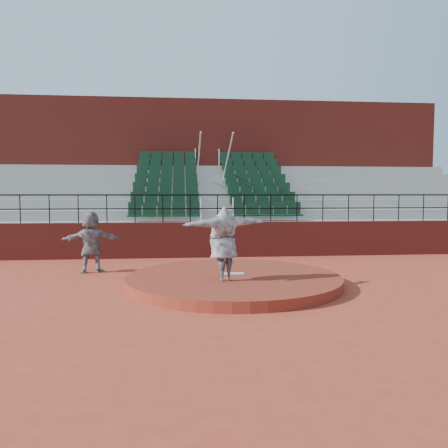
# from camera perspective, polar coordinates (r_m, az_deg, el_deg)

# --- Properties ---
(ground) EXTENTS (90.00, 90.00, 0.00)m
(ground) POSITION_cam_1_polar(r_m,az_deg,el_deg) (11.35, 1.24, -7.95)
(ground) COLOR #A63B25
(ground) RESTS_ON ground
(pitchers_mound) EXTENTS (5.50, 5.50, 0.25)m
(pitchers_mound) POSITION_cam_1_polar(r_m,az_deg,el_deg) (11.33, 1.24, -7.33)
(pitchers_mound) COLOR maroon
(pitchers_mound) RESTS_ON ground
(pitching_rubber) EXTENTS (0.60, 0.15, 0.03)m
(pitching_rubber) POSITION_cam_1_polar(r_m,az_deg,el_deg) (11.45, 1.15, -6.50)
(pitching_rubber) COLOR white
(pitching_rubber) RESTS_ON pitchers_mound
(boundary_wall) EXTENTS (24.00, 0.30, 1.30)m
(boundary_wall) POSITION_cam_1_polar(r_m,az_deg,el_deg) (16.17, -0.86, -2.04)
(boundary_wall) COLOR maroon
(boundary_wall) RESTS_ON ground
(wall_railing) EXTENTS (24.04, 0.05, 1.03)m
(wall_railing) POSITION_cam_1_polar(r_m,az_deg,el_deg) (16.09, -0.87, 2.86)
(wall_railing) COLOR black
(wall_railing) RESTS_ON boundary_wall
(seating_deck) EXTENTS (24.00, 5.97, 4.63)m
(seating_deck) POSITION_cam_1_polar(r_m,az_deg,el_deg) (19.75, -1.74, 1.33)
(seating_deck) COLOR gray
(seating_deck) RESTS_ON ground
(press_box_facade) EXTENTS (24.00, 3.00, 7.10)m
(press_box_facade) POSITION_cam_1_polar(r_m,az_deg,el_deg) (23.70, -2.39, 6.90)
(press_box_facade) COLOR maroon
(press_box_facade) RESTS_ON ground
(pitcher) EXTENTS (2.26, 1.39, 1.79)m
(pitcher) POSITION_cam_1_polar(r_m,az_deg,el_deg) (10.54, -0.06, -2.57)
(pitcher) COLOR black
(pitcher) RESTS_ON pitchers_mound
(fielder) EXTENTS (1.77, 0.78, 1.84)m
(fielder) POSITION_cam_1_polar(r_m,az_deg,el_deg) (13.59, -16.97, -2.21)
(fielder) COLOR black
(fielder) RESTS_ON ground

